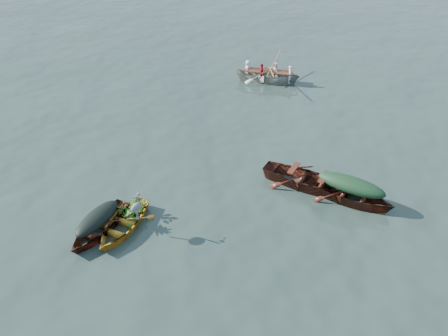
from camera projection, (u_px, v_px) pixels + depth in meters
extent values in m
plane|color=#2C3E36|center=(219.00, 207.00, 14.33)|extent=(140.00, 140.00, 0.00)
imported|color=gold|center=(123.00, 229.00, 13.46)|extent=(2.04, 3.29, 0.82)
imported|color=#472210|center=(100.00, 232.00, 13.37)|extent=(1.76, 3.43, 0.79)
imported|color=#501F12|center=(348.00, 201.00, 14.58)|extent=(4.15, 1.56, 0.93)
imported|color=#5B2716|center=(307.00, 187.00, 15.20)|extent=(4.58, 1.87, 1.05)
imported|color=beige|center=(268.00, 82.00, 22.59)|extent=(4.70, 3.11, 1.10)
ellipsoid|color=black|center=(97.00, 217.00, 13.03)|extent=(0.97, 1.88, 0.40)
ellipsoid|color=black|center=(352.00, 184.00, 14.16)|extent=(2.28, 0.86, 0.52)
imported|color=#386E1C|center=(131.00, 201.00, 13.47)|extent=(0.90, 1.05, 0.60)
imported|color=white|center=(269.00, 65.00, 22.06)|extent=(3.40, 2.43, 0.76)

